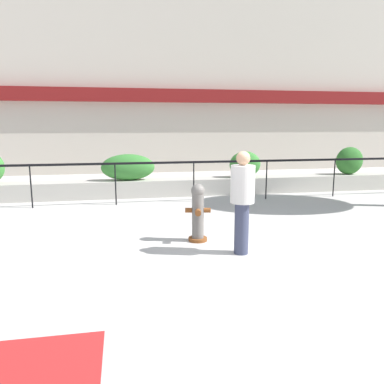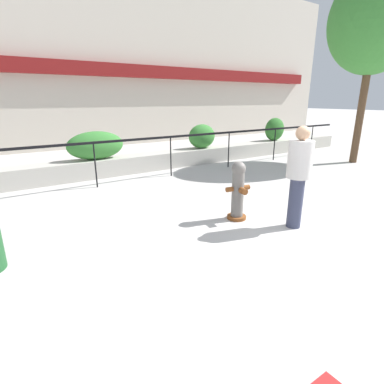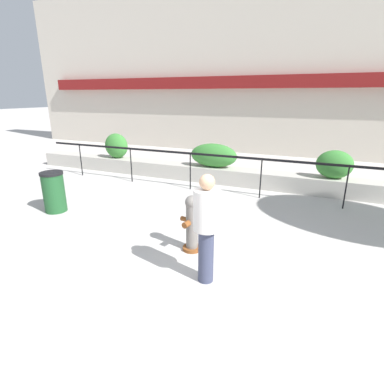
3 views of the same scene
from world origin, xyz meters
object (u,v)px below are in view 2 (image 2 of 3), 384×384
(hedge_bush_2, at_px, (202,136))
(pedestrian, at_px, (299,171))
(hedge_bush_1, at_px, (96,145))
(street_tree, at_px, (375,22))
(hedge_bush_3, at_px, (275,129))
(fire_hydrant, at_px, (238,190))

(hedge_bush_2, height_order, pedestrian, pedestrian)
(hedge_bush_1, height_order, street_tree, street_tree)
(hedge_bush_3, bearing_deg, hedge_bush_1, 180.00)
(hedge_bush_3, distance_m, street_tree, 4.60)
(fire_hydrant, bearing_deg, pedestrian, -54.30)
(hedge_bush_1, bearing_deg, hedge_bush_2, 0.00)
(street_tree, bearing_deg, hedge_bush_1, 160.15)
(hedge_bush_2, xyz_separation_m, pedestrian, (-1.87, -5.42, 0.08))
(street_tree, xyz_separation_m, pedestrian, (-6.33, -2.50, -3.42))
(hedge_bush_2, bearing_deg, hedge_bush_3, 0.00)
(street_tree, bearing_deg, pedestrian, -158.46)
(hedge_bush_3, height_order, fire_hydrant, hedge_bush_3)
(hedge_bush_2, distance_m, street_tree, 6.38)
(hedge_bush_2, xyz_separation_m, hedge_bush_3, (3.62, 0.00, 0.05))
(hedge_bush_3, height_order, street_tree, street_tree)
(hedge_bush_1, height_order, pedestrian, pedestrian)
(hedge_bush_1, relative_size, hedge_bush_2, 1.58)
(hedge_bush_2, distance_m, fire_hydrant, 5.23)
(hedge_bush_1, bearing_deg, street_tree, -19.85)
(hedge_bush_1, distance_m, fire_hydrant, 4.77)
(hedge_bush_1, xyz_separation_m, fire_hydrant, (1.19, -4.61, -0.34))
(street_tree, bearing_deg, hedge_bush_2, 146.77)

